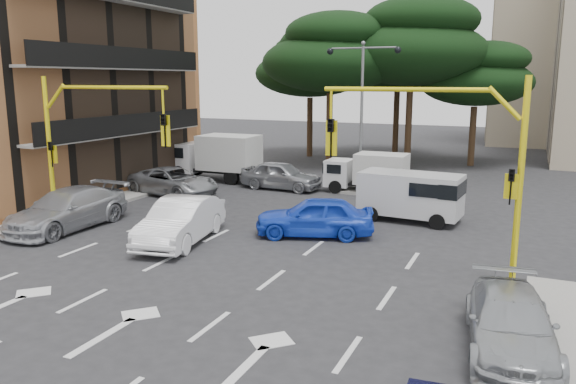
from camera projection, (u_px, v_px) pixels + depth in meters
name	position (u px, v px, depth m)	size (l,w,h in m)	color
ground	(214.00, 271.00, 17.54)	(120.00, 120.00, 0.00)	#28282B
median_strip	(360.00, 183.00, 31.90)	(1.40, 6.00, 0.15)	gray
apartment_orange	(1.00, 61.00, 30.42)	(15.19, 16.15, 13.70)	#AF6B37
pine_left_near	(331.00, 53.00, 37.30)	(9.15, 9.15, 10.23)	#382616
pine_center	(413.00, 42.00, 37.00)	(9.98, 9.98, 11.16)	#382616
pine_left_far	(311.00, 65.00, 42.21)	(8.32, 8.32, 9.30)	#382616
pine_right	(477.00, 74.00, 37.63)	(7.49, 7.49, 8.37)	#382616
pine_back	(399.00, 56.00, 42.41)	(9.15, 9.15, 10.23)	#382616
signal_mast_right	(454.00, 151.00, 15.89)	(5.79, 0.37, 6.00)	yellow
signal_mast_left	(83.00, 133.00, 21.23)	(5.79, 0.37, 6.00)	yellow
street_lamp_center	(362.00, 88.00, 30.84)	(4.16, 0.36, 7.77)	slate
car_white_hatch	(181.00, 221.00, 20.47)	(1.71, 4.90, 1.62)	white
car_blue_compact	(315.00, 216.00, 21.33)	(1.80, 4.47, 1.52)	blue
car_silver_wagon	(67.00, 209.00, 22.38)	(2.22, 5.46, 1.58)	#A6A8AE
car_silver_cross_a	(173.00, 181.00, 28.91)	(2.35, 5.09, 1.42)	gray
car_silver_cross_b	(281.00, 175.00, 30.45)	(1.80, 4.46, 1.52)	#9B9DA2
car_silver_parked	(511.00, 323.00, 12.27)	(1.81, 4.45, 1.29)	#9EA2A6
van_white	(410.00, 197.00, 23.59)	(1.88, 4.16, 2.08)	silver
box_truck_a	(215.00, 157.00, 33.12)	(2.30, 5.48, 2.70)	silver
box_truck_b	(367.00, 173.00, 29.37)	(1.81, 4.30, 2.12)	silver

